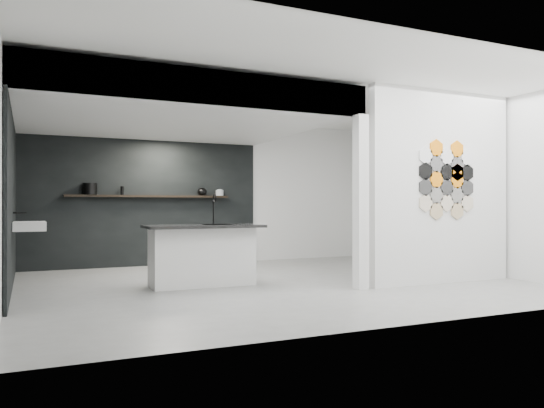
{
  "coord_description": "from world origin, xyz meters",
  "views": [
    {
      "loc": [
        -3.26,
        -6.99,
        1.13
      ],
      "look_at": [
        0.1,
        0.3,
        1.15
      ],
      "focal_mm": 35.0,
      "sensor_mm": 36.0,
      "label": 1
    }
  ],
  "objects_px": {
    "utensil_cup": "(92,192)",
    "kitchen_island": "(202,254)",
    "partition_panel": "(441,187)",
    "glass_vase": "(220,193)",
    "wall_basin": "(30,226)",
    "kettle": "(202,192)",
    "glass_bowl": "(220,193)",
    "stockpot": "(90,189)",
    "bottle_dark": "(122,191)"
  },
  "relations": [
    {
      "from": "utensil_cup",
      "to": "kitchen_island",
      "type": "bearing_deg",
      "value": -65.87
    },
    {
      "from": "utensil_cup",
      "to": "partition_panel",
      "type": "bearing_deg",
      "value": -40.91
    },
    {
      "from": "glass_vase",
      "to": "utensil_cup",
      "type": "bearing_deg",
      "value": 180.0
    },
    {
      "from": "wall_basin",
      "to": "utensil_cup",
      "type": "relative_size",
      "value": 6.02
    },
    {
      "from": "kettle",
      "to": "glass_bowl",
      "type": "xyz_separation_m",
      "value": [
        0.36,
        0.0,
        -0.02
      ]
    },
    {
      "from": "kitchen_island",
      "to": "glass_bowl",
      "type": "distance_m",
      "value": 3.08
    },
    {
      "from": "kitchen_island",
      "to": "partition_panel",
      "type": "bearing_deg",
      "value": -18.89
    },
    {
      "from": "partition_panel",
      "to": "stockpot",
      "type": "relative_size",
      "value": 11.33
    },
    {
      "from": "glass_bowl",
      "to": "bottle_dark",
      "type": "height_order",
      "value": "bottle_dark"
    },
    {
      "from": "glass_bowl",
      "to": "kitchen_island",
      "type": "bearing_deg",
      "value": -113.76
    },
    {
      "from": "glass_vase",
      "to": "partition_panel",
      "type": "bearing_deg",
      "value": -61.77
    },
    {
      "from": "wall_basin",
      "to": "bottle_dark",
      "type": "bearing_deg",
      "value": 53.5
    },
    {
      "from": "kitchen_island",
      "to": "kettle",
      "type": "relative_size",
      "value": 9.15
    },
    {
      "from": "partition_panel",
      "to": "wall_basin",
      "type": "xyz_separation_m",
      "value": [
        -5.46,
        1.8,
        -0.55
      ]
    },
    {
      "from": "partition_panel",
      "to": "kettle",
      "type": "xyz_separation_m",
      "value": [
        -2.43,
        3.87,
        -0.0
      ]
    },
    {
      "from": "glass_bowl",
      "to": "utensil_cup",
      "type": "bearing_deg",
      "value": 180.0
    },
    {
      "from": "partition_panel",
      "to": "bottle_dark",
      "type": "height_order",
      "value": "partition_panel"
    },
    {
      "from": "wall_basin",
      "to": "kettle",
      "type": "xyz_separation_m",
      "value": [
        3.03,
        2.07,
        0.55
      ]
    },
    {
      "from": "bottle_dark",
      "to": "utensil_cup",
      "type": "bearing_deg",
      "value": 180.0
    },
    {
      "from": "glass_vase",
      "to": "glass_bowl",
      "type": "bearing_deg",
      "value": 0.0
    },
    {
      "from": "wall_basin",
      "to": "bottle_dark",
      "type": "distance_m",
      "value": 2.63
    },
    {
      "from": "partition_panel",
      "to": "wall_basin",
      "type": "relative_size",
      "value": 4.67
    },
    {
      "from": "partition_panel",
      "to": "stockpot",
      "type": "height_order",
      "value": "partition_panel"
    },
    {
      "from": "glass_bowl",
      "to": "utensil_cup",
      "type": "xyz_separation_m",
      "value": [
        -2.39,
        0.0,
        -0.01
      ]
    },
    {
      "from": "partition_panel",
      "to": "utensil_cup",
      "type": "bearing_deg",
      "value": 139.09
    },
    {
      "from": "kitchen_island",
      "to": "glass_bowl",
      "type": "relative_size",
      "value": 10.51
    },
    {
      "from": "kitchen_island",
      "to": "stockpot",
      "type": "bearing_deg",
      "value": 115.69
    },
    {
      "from": "stockpot",
      "to": "kitchen_island",
      "type": "bearing_deg",
      "value": -65.32
    },
    {
      "from": "glass_vase",
      "to": "utensil_cup",
      "type": "distance_m",
      "value": 2.39
    },
    {
      "from": "kettle",
      "to": "bottle_dark",
      "type": "xyz_separation_m",
      "value": [
        -1.5,
        0.0,
        0.0
      ]
    },
    {
      "from": "glass_bowl",
      "to": "bottle_dark",
      "type": "relative_size",
      "value": 1.0
    },
    {
      "from": "stockpot",
      "to": "bottle_dark",
      "type": "bearing_deg",
      "value": 0.0
    },
    {
      "from": "wall_basin",
      "to": "glass_bowl",
      "type": "height_order",
      "value": "glass_bowl"
    },
    {
      "from": "stockpot",
      "to": "glass_bowl",
      "type": "bearing_deg",
      "value": 0.0
    },
    {
      "from": "kettle",
      "to": "bottle_dark",
      "type": "distance_m",
      "value": 1.5
    },
    {
      "from": "kitchen_island",
      "to": "bottle_dark",
      "type": "xyz_separation_m",
      "value": [
        -0.68,
        2.69,
        0.96
      ]
    },
    {
      "from": "partition_panel",
      "to": "utensil_cup",
      "type": "distance_m",
      "value": 5.9
    },
    {
      "from": "partition_panel",
      "to": "glass_bowl",
      "type": "bearing_deg",
      "value": 118.23
    },
    {
      "from": "kitchen_island",
      "to": "glass_vase",
      "type": "height_order",
      "value": "glass_vase"
    },
    {
      "from": "glass_bowl",
      "to": "wall_basin",
      "type": "bearing_deg",
      "value": -148.65
    },
    {
      "from": "partition_panel",
      "to": "kitchen_island",
      "type": "xyz_separation_m",
      "value": [
        -3.26,
        1.18,
        -0.96
      ]
    },
    {
      "from": "wall_basin",
      "to": "kettle",
      "type": "height_order",
      "value": "kettle"
    },
    {
      "from": "partition_panel",
      "to": "kettle",
      "type": "relative_size",
      "value": 15.71
    },
    {
      "from": "stockpot",
      "to": "glass_bowl",
      "type": "height_order",
      "value": "stockpot"
    },
    {
      "from": "kettle",
      "to": "glass_bowl",
      "type": "relative_size",
      "value": 1.15
    },
    {
      "from": "kettle",
      "to": "glass_vase",
      "type": "distance_m",
      "value": 0.36
    },
    {
      "from": "wall_basin",
      "to": "glass_bowl",
      "type": "xyz_separation_m",
      "value": [
        3.39,
        2.07,
        0.53
      ]
    },
    {
      "from": "partition_panel",
      "to": "glass_vase",
      "type": "height_order",
      "value": "partition_panel"
    },
    {
      "from": "wall_basin",
      "to": "glass_vase",
      "type": "bearing_deg",
      "value": 31.35
    },
    {
      "from": "partition_panel",
      "to": "kettle",
      "type": "bearing_deg",
      "value": 122.18
    }
  ]
}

